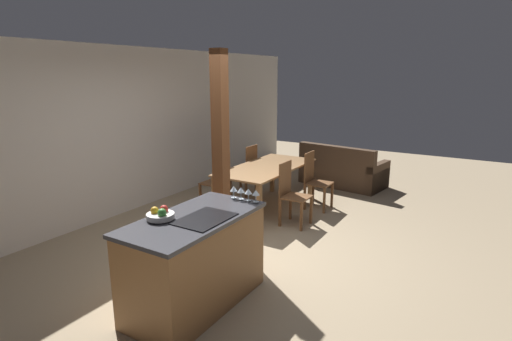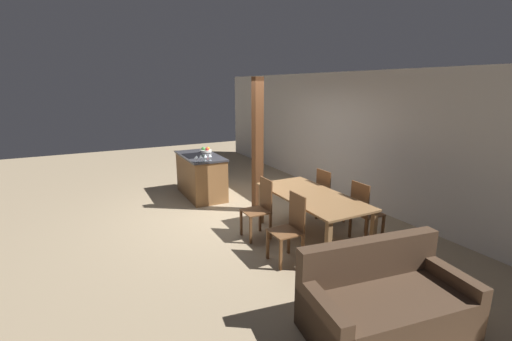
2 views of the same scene
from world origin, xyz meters
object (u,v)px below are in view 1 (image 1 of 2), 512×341
wine_glass_far (241,190)px  fruit_bowl (161,214)px  wine_glass_middle (248,192)px  wine_glass_end (234,189)px  wine_glass_near (256,193)px  dining_chair_far_left (218,180)px  dining_chair_far_right (247,170)px  couch (342,172)px  dining_chair_near_left (291,193)px  dining_chair_near_right (315,180)px  timber_post (221,150)px  dining_table (267,171)px  kitchen_island (195,261)px

wine_glass_far → fruit_bowl: bearing=160.2°
wine_glass_middle → wine_glass_end: (0.00, 0.19, 0.00)m
wine_glass_near → dining_chair_far_left: bearing=45.7°
wine_glass_middle → dining_chair_far_left: bearing=44.2°
fruit_bowl → wine_glass_near: (0.89, -0.51, 0.06)m
wine_glass_end → dining_chair_far_right: 3.17m
dining_chair_far_right → couch: 2.10m
fruit_bowl → wine_glass_middle: wine_glass_middle is taller
wine_glass_far → wine_glass_end: 0.09m
dining_chair_near_left → wine_glass_middle: bearing=-168.4°
dining_chair_near_right → dining_chair_far_right: (0.00, 1.38, 0.00)m
dining_chair_near_left → dining_chair_near_right: same height
wine_glass_far → dining_chair_near_right: (2.70, 0.28, -0.54)m
timber_post → dining_chair_near_left: bearing=-25.8°
wine_glass_near → dining_chair_far_right: wine_glass_near is taller
dining_chair_far_left → wine_glass_end: bearing=40.9°
dining_table → timber_post: bearing=-173.6°
wine_glass_near → dining_table: bearing=27.2°
wine_glass_far → dining_chair_far_right: size_ratio=0.14×
kitchen_island → dining_chair_far_right: 3.71m
kitchen_island → wine_glass_end: (0.67, -0.01, 0.58)m
kitchen_island → wine_glass_near: (0.67, -0.30, 0.58)m
kitchen_island → couch: size_ratio=0.85×
wine_glass_end → kitchen_island: bearing=179.1°
dining_chair_far_left → timber_post: (-1.08, -0.86, 0.78)m
wine_glass_near → dining_chair_near_left: (1.81, 0.47, -0.54)m
wine_glass_far → couch: size_ratio=0.08×
wine_glass_end → dining_table: bearing=21.2°
timber_post → kitchen_island: bearing=-153.6°
wine_glass_end → dining_chair_far_left: 2.45m
wine_glass_near → couch: wine_glass_near is taller
kitchen_island → wine_glass_end: size_ratio=11.17×
wine_glass_middle → dining_chair_near_left: bearing=11.6°
wine_glass_near → wine_glass_middle: (0.00, 0.09, 0.00)m
fruit_bowl → wine_glass_end: (0.89, -0.23, 0.06)m
wine_glass_far → couch: wine_glass_far is taller
wine_glass_middle → timber_post: timber_post is taller
fruit_bowl → dining_chair_near_right: bearing=-0.7°
dining_chair_near_left → dining_chair_far_left: size_ratio=1.00×
wine_glass_end → dining_chair_far_right: size_ratio=0.14×
dining_chair_far_right → timber_post: bearing=23.6°
dining_chair_near_right → dining_chair_near_left: bearing=180.0°
dining_table → dining_chair_far_left: dining_chair_far_left is taller
wine_glass_middle → dining_chair_near_left: (1.81, 0.37, -0.54)m
dining_chair_near_left → dining_chair_far_right: same height
fruit_bowl → wine_glass_far: size_ratio=1.96×
wine_glass_far → wine_glass_end: same height
dining_table → wine_glass_near: bearing=-152.8°
wine_glass_near → couch: 4.44m
kitchen_island → dining_chair_near_left: 2.48m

